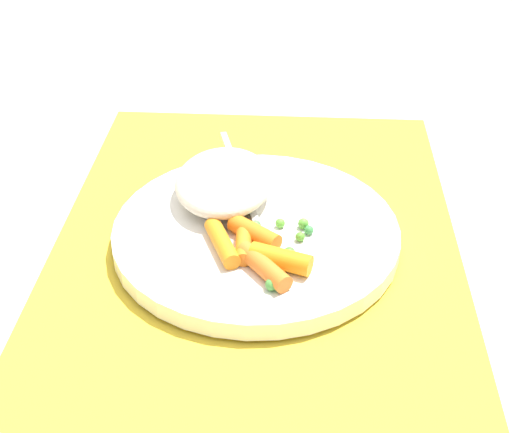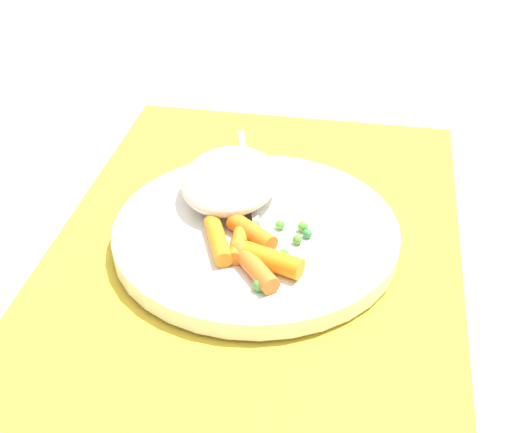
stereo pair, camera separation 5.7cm
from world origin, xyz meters
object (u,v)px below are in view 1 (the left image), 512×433
(fork, at_px, (248,203))
(rice_mound, at_px, (224,182))
(plate, at_px, (256,234))
(carrot_portion, at_px, (256,250))

(fork, bearing_deg, rice_mound, -119.60)
(plate, distance_m, fork, 0.03)
(rice_mound, relative_size, carrot_portion, 1.22)
(carrot_portion, bearing_deg, fork, -171.53)
(rice_mound, height_order, carrot_portion, rice_mound)
(rice_mound, distance_m, fork, 0.03)
(rice_mound, height_order, fork, rice_mound)
(carrot_portion, bearing_deg, rice_mound, -158.90)
(plate, height_order, fork, fork)
(plate, bearing_deg, fork, -164.41)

